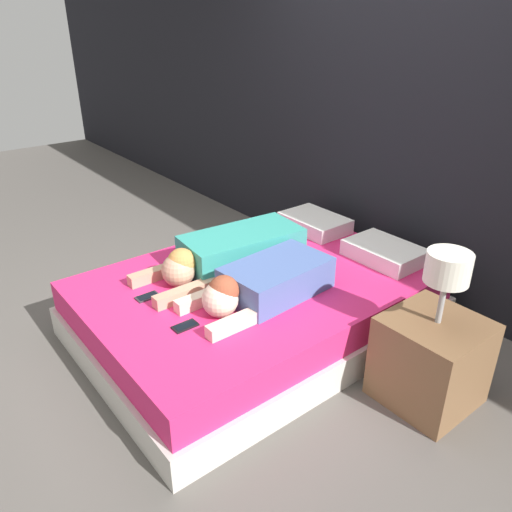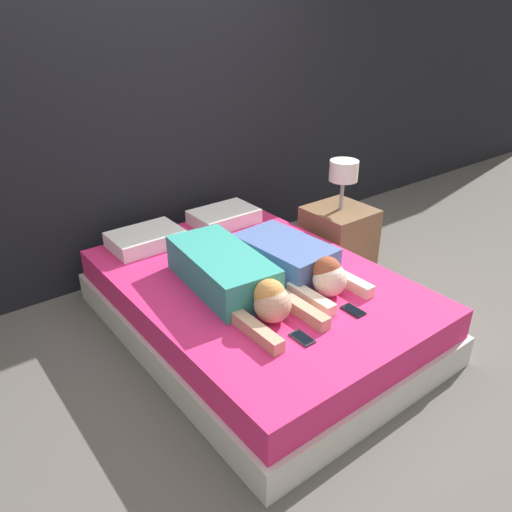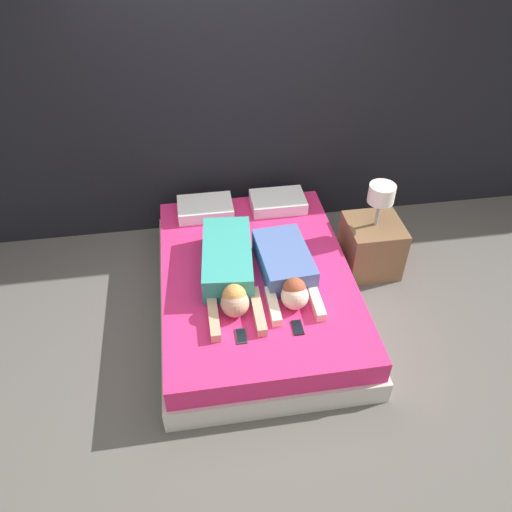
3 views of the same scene
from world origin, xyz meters
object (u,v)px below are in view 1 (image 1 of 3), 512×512
Objects in this scene: pillow_head_right at (384,252)px; cell_phone_right at (185,326)px; person_right at (262,283)px; cell_phone_left at (147,297)px; nightstand at (431,355)px; bed at (256,304)px; person_left at (229,253)px; pillow_head_left at (315,223)px.

cell_phone_right is at bearing -95.34° from pillow_head_right.
person_right is (-0.12, -0.95, 0.04)m from pillow_head_right.
nightstand reaches higher than cell_phone_left.
bed is 4.36× the size of pillow_head_right.
person_left is at bearing -121.79° from pillow_head_right.
bed is 1.88× the size of person_left.
pillow_head_right is 0.54× the size of person_right.
pillow_head_right is at bearing 70.16° from cell_phone_left.
cell_phone_left is 1.00× the size of cell_phone_right.
nightstand is (0.85, 0.44, -0.20)m from person_right.
nightstand is at bearing 47.11° from cell_phone_right.
bed is at bearing 12.95° from person_left.
cell_phone_left is (-0.20, -0.65, 0.20)m from bed.
bed is 0.69m from cell_phone_right.
pillow_head_right is (0.66, 0.00, 0.00)m from pillow_head_left.
person_right is at bearing -96.89° from pillow_head_right.
cell_phone_right is at bearing -72.89° from bed.
pillow_head_right is (0.33, 0.83, 0.25)m from bed.
person_right reaches higher than pillow_head_right.
person_left is at bearing 170.29° from person_right.
pillow_head_right is at bearing 84.66° from cell_phone_right.
cell_phone_right is at bearing -92.40° from person_right.
person_right is 6.73× the size of cell_phone_left.
cell_phone_left is 1.60m from nightstand.
bed is 0.70m from cell_phone_left.
bed is 0.37m from person_left.
cell_phone_left is at bearing -143.01° from nightstand.
pillow_head_left is at bearing 180.00° from pillow_head_right.
person_right reaches higher than pillow_head_left.
cell_phone_left is (-0.53, -1.48, -0.05)m from pillow_head_right.
pillow_head_right is 1.57m from cell_phone_left.
nightstand is (1.07, 0.31, 0.09)m from bed.
cell_phone_right is (-0.02, -0.51, -0.09)m from person_right.
cell_phone_left reaches higher than bed.
pillow_head_right is 0.43× the size of person_left.
person_right is at bearing 87.60° from cell_phone_right.
person_left reaches higher than bed.
cell_phone_right is at bearing 2.22° from cell_phone_left.
nightstand is at bearing -35.03° from pillow_head_right.
nightstand is (1.29, 0.36, -0.21)m from person_left.
nightstand reaches higher than pillow_head_right.
pillow_head_left is at bearing 109.74° from cell_phone_right.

